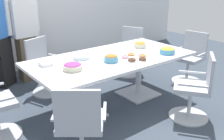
{
  "coord_description": "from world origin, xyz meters",
  "views": [
    {
      "loc": [
        -2.21,
        -2.82,
        1.86
      ],
      "look_at": [
        0.0,
        0.0,
        0.55
      ],
      "focal_mm": 41.47,
      "sensor_mm": 36.0,
      "label": 1
    }
  ],
  "objects_px": {
    "office_chair_1": "(190,60)",
    "plate_stack": "(81,57)",
    "snack_bowl_pretzels": "(111,58)",
    "office_chair_2": "(129,54)",
    "office_chair_5": "(80,129)",
    "person_standing_2": "(25,32)",
    "donut_platter": "(135,58)",
    "office_chair_0": "(195,91)",
    "snack_bowl_chips_orange": "(140,45)",
    "office_chair_3": "(45,69)",
    "snack_bowl_chips_yellow": "(167,50)",
    "conference_table": "(112,65)",
    "snack_bowl_candy_mix": "(73,66)",
    "napkin_pile": "(45,64)"
  },
  "relations": [
    {
      "from": "office_chair_0",
      "to": "snack_bowl_chips_orange",
      "type": "bearing_deg",
      "value": 49.94
    },
    {
      "from": "person_standing_2",
      "to": "conference_table",
      "type": "bearing_deg",
      "value": 101.42
    },
    {
      "from": "donut_platter",
      "to": "napkin_pile",
      "type": "bearing_deg",
      "value": 155.8
    },
    {
      "from": "conference_table",
      "to": "office_chair_2",
      "type": "bearing_deg",
      "value": 37.48
    },
    {
      "from": "office_chair_1",
      "to": "snack_bowl_chips_orange",
      "type": "xyz_separation_m",
      "value": [
        -1.0,
        0.29,
        0.39
      ]
    },
    {
      "from": "office_chair_5",
      "to": "donut_platter",
      "type": "height_order",
      "value": "office_chair_5"
    },
    {
      "from": "conference_table",
      "to": "snack_bowl_chips_yellow",
      "type": "bearing_deg",
      "value": -26.24
    },
    {
      "from": "snack_bowl_pretzels",
      "to": "office_chair_2",
      "type": "bearing_deg",
      "value": 38.98
    },
    {
      "from": "snack_bowl_chips_orange",
      "to": "snack_bowl_candy_mix",
      "type": "xyz_separation_m",
      "value": [
        -1.41,
        -0.25,
        -0.0
      ]
    },
    {
      "from": "person_standing_2",
      "to": "donut_platter",
      "type": "relative_size",
      "value": 4.64
    },
    {
      "from": "conference_table",
      "to": "office_chair_0",
      "type": "height_order",
      "value": "office_chair_0"
    },
    {
      "from": "office_chair_1",
      "to": "office_chair_5",
      "type": "relative_size",
      "value": 1.0
    },
    {
      "from": "snack_bowl_pretzels",
      "to": "office_chair_3",
      "type": "bearing_deg",
      "value": 111.12
    },
    {
      "from": "office_chair_3",
      "to": "donut_platter",
      "type": "height_order",
      "value": "office_chair_3"
    },
    {
      "from": "plate_stack",
      "to": "donut_platter",
      "type": "bearing_deg",
      "value": -38.32
    },
    {
      "from": "person_standing_2",
      "to": "snack_bowl_chips_yellow",
      "type": "distance_m",
      "value": 2.54
    },
    {
      "from": "snack_bowl_pretzels",
      "to": "snack_bowl_chips_yellow",
      "type": "height_order",
      "value": "snack_bowl_pretzels"
    },
    {
      "from": "office_chair_0",
      "to": "napkin_pile",
      "type": "xyz_separation_m",
      "value": [
        -1.54,
        1.27,
        0.37
      ]
    },
    {
      "from": "office_chair_2",
      "to": "donut_platter",
      "type": "bearing_deg",
      "value": 115.28
    },
    {
      "from": "napkin_pile",
      "to": "office_chair_2",
      "type": "bearing_deg",
      "value": 16.52
    },
    {
      "from": "conference_table",
      "to": "snack_bowl_chips_yellow",
      "type": "height_order",
      "value": "snack_bowl_chips_yellow"
    },
    {
      "from": "conference_table",
      "to": "snack_bowl_candy_mix",
      "type": "xyz_separation_m",
      "value": [
        -0.72,
        -0.12,
        0.17
      ]
    },
    {
      "from": "snack_bowl_pretzels",
      "to": "snack_bowl_chips_orange",
      "type": "height_order",
      "value": "snack_bowl_pretzels"
    },
    {
      "from": "office_chair_5",
      "to": "snack_bowl_candy_mix",
      "type": "xyz_separation_m",
      "value": [
        0.36,
        0.73,
        0.39
      ]
    },
    {
      "from": "conference_table",
      "to": "napkin_pile",
      "type": "bearing_deg",
      "value": 165.36
    },
    {
      "from": "person_standing_2",
      "to": "office_chair_2",
      "type": "bearing_deg",
      "value": 143.91
    },
    {
      "from": "snack_bowl_candy_mix",
      "to": "snack_bowl_chips_yellow",
      "type": "bearing_deg",
      "value": -9.77
    },
    {
      "from": "office_chair_2",
      "to": "office_chair_3",
      "type": "distance_m",
      "value": 1.71
    },
    {
      "from": "office_chair_1",
      "to": "office_chair_2",
      "type": "bearing_deg",
      "value": 22.55
    },
    {
      "from": "office_chair_3",
      "to": "napkin_pile",
      "type": "distance_m",
      "value": 0.93
    },
    {
      "from": "office_chair_1",
      "to": "office_chair_2",
      "type": "distance_m",
      "value": 1.16
    },
    {
      "from": "donut_platter",
      "to": "napkin_pile",
      "type": "xyz_separation_m",
      "value": [
        -1.12,
        0.5,
        0.01
      ]
    },
    {
      "from": "conference_table",
      "to": "office_chair_2",
      "type": "height_order",
      "value": "office_chair_2"
    },
    {
      "from": "office_chair_5",
      "to": "snack_bowl_pretzels",
      "type": "relative_size",
      "value": 4.77
    },
    {
      "from": "snack_bowl_chips_yellow",
      "to": "office_chair_2",
      "type": "bearing_deg",
      "value": 74.96
    },
    {
      "from": "office_chair_1",
      "to": "napkin_pile",
      "type": "relative_size",
      "value": 6.21
    },
    {
      "from": "office_chair_5",
      "to": "snack_bowl_pretzels",
      "type": "height_order",
      "value": "office_chair_5"
    },
    {
      "from": "snack_bowl_chips_yellow",
      "to": "plate_stack",
      "type": "distance_m",
      "value": 1.3
    },
    {
      "from": "donut_platter",
      "to": "office_chair_3",
      "type": "bearing_deg",
      "value": 121.9
    },
    {
      "from": "office_chair_1",
      "to": "plate_stack",
      "type": "relative_size",
      "value": 3.94
    },
    {
      "from": "office_chair_0",
      "to": "person_standing_2",
      "type": "height_order",
      "value": "person_standing_2"
    },
    {
      "from": "person_standing_2",
      "to": "plate_stack",
      "type": "relative_size",
      "value": 7.54
    },
    {
      "from": "office_chair_3",
      "to": "snack_bowl_chips_yellow",
      "type": "distance_m",
      "value": 2.01
    },
    {
      "from": "office_chair_0",
      "to": "snack_bowl_pretzels",
      "type": "bearing_deg",
      "value": 94.83
    },
    {
      "from": "snack_bowl_candy_mix",
      "to": "snack_bowl_chips_yellow",
      "type": "distance_m",
      "value": 1.51
    },
    {
      "from": "snack_bowl_chips_orange",
      "to": "napkin_pile",
      "type": "xyz_separation_m",
      "value": [
        -1.61,
        0.11,
        -0.02
      ]
    },
    {
      "from": "snack_bowl_pretzels",
      "to": "snack_bowl_chips_orange",
      "type": "bearing_deg",
      "value": 19.56
    },
    {
      "from": "office_chair_5",
      "to": "office_chair_1",
      "type": "bearing_deg",
      "value": 52.33
    },
    {
      "from": "snack_bowl_pretzels",
      "to": "snack_bowl_candy_mix",
      "type": "distance_m",
      "value": 0.58
    },
    {
      "from": "napkin_pile",
      "to": "office_chair_5",
      "type": "bearing_deg",
      "value": -98.12
    }
  ]
}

